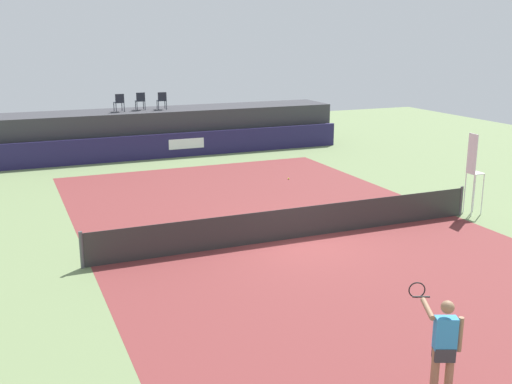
{
  "coord_description": "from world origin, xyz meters",
  "views": [
    {
      "loc": [
        -7.83,
        -15.56,
        5.93
      ],
      "look_at": [
        -0.44,
        2.0,
        1.0
      ],
      "focal_mm": 42.91,
      "sensor_mm": 36.0,
      "label": 1
    }
  ],
  "objects_px": {
    "tennis_ball": "(289,179)",
    "tennis_player": "(443,345)",
    "spectator_chair_left": "(140,100)",
    "net_post_near": "(81,250)",
    "umpire_chair": "(473,168)",
    "spectator_chair_far_left": "(119,102)",
    "spectator_chair_center": "(162,100)",
    "net_post_far": "(461,201)"
  },
  "relations": [
    {
      "from": "spectator_chair_far_left",
      "to": "tennis_ball",
      "type": "relative_size",
      "value": 13.06
    },
    {
      "from": "tennis_ball",
      "to": "umpire_chair",
      "type": "bearing_deg",
      "value": -63.58
    },
    {
      "from": "net_post_far",
      "to": "tennis_player",
      "type": "relative_size",
      "value": 0.56
    },
    {
      "from": "spectator_chair_center",
      "to": "net_post_near",
      "type": "relative_size",
      "value": 0.89
    },
    {
      "from": "umpire_chair",
      "to": "tennis_ball",
      "type": "bearing_deg",
      "value": 116.42
    },
    {
      "from": "spectator_chair_far_left",
      "to": "net_post_far",
      "type": "bearing_deg",
      "value": -60.43
    },
    {
      "from": "spectator_chair_left",
      "to": "net_post_near",
      "type": "xyz_separation_m",
      "value": [
        -5.02,
        -15.31,
        -2.19
      ]
    },
    {
      "from": "spectator_chair_far_left",
      "to": "tennis_player",
      "type": "height_order",
      "value": "spectator_chair_far_left"
    },
    {
      "from": "spectator_chair_left",
      "to": "tennis_ball",
      "type": "distance_m",
      "value": 9.77
    },
    {
      "from": "net_post_near",
      "to": "tennis_ball",
      "type": "relative_size",
      "value": 14.71
    },
    {
      "from": "spectator_chair_left",
      "to": "tennis_player",
      "type": "xyz_separation_m",
      "value": [
        -0.27,
        -23.68,
        -1.73
      ]
    },
    {
      "from": "net_post_near",
      "to": "net_post_far",
      "type": "height_order",
      "value": "same"
    },
    {
      "from": "umpire_chair",
      "to": "net_post_far",
      "type": "distance_m",
      "value": 1.16
    },
    {
      "from": "umpire_chair",
      "to": "tennis_ball",
      "type": "relative_size",
      "value": 40.59
    },
    {
      "from": "spectator_chair_left",
      "to": "spectator_chair_center",
      "type": "xyz_separation_m",
      "value": [
        1.05,
        -0.24,
        0.0
      ]
    },
    {
      "from": "spectator_chair_left",
      "to": "umpire_chair",
      "type": "height_order",
      "value": "spectator_chair_left"
    },
    {
      "from": "spectator_chair_far_left",
      "to": "tennis_player",
      "type": "xyz_separation_m",
      "value": [
        0.86,
        -23.35,
        -1.73
      ]
    },
    {
      "from": "net_post_near",
      "to": "net_post_far",
      "type": "xyz_separation_m",
      "value": [
        12.4,
        0.0,
        0.0
      ]
    },
    {
      "from": "spectator_chair_left",
      "to": "tennis_ball",
      "type": "xyz_separation_m",
      "value": [
        4.32,
        -8.35,
        -2.66
      ]
    },
    {
      "from": "spectator_chair_far_left",
      "to": "spectator_chair_left",
      "type": "bearing_deg",
      "value": 16.18
    },
    {
      "from": "spectator_chair_left",
      "to": "tennis_player",
      "type": "distance_m",
      "value": 23.75
    },
    {
      "from": "spectator_chair_left",
      "to": "tennis_player",
      "type": "relative_size",
      "value": 0.5
    },
    {
      "from": "spectator_chair_left",
      "to": "tennis_ball",
      "type": "height_order",
      "value": "spectator_chair_left"
    },
    {
      "from": "umpire_chair",
      "to": "tennis_player",
      "type": "relative_size",
      "value": 1.56
    },
    {
      "from": "tennis_ball",
      "to": "net_post_far",
      "type": "bearing_deg",
      "value": -66.31
    },
    {
      "from": "spectator_chair_far_left",
      "to": "tennis_player",
      "type": "bearing_deg",
      "value": -87.9
    },
    {
      "from": "tennis_player",
      "to": "net_post_near",
      "type": "bearing_deg",
      "value": 119.59
    },
    {
      "from": "net_post_near",
      "to": "net_post_far",
      "type": "bearing_deg",
      "value": 0.0
    },
    {
      "from": "spectator_chair_center",
      "to": "tennis_ball",
      "type": "height_order",
      "value": "spectator_chair_center"
    },
    {
      "from": "umpire_chair",
      "to": "spectator_chair_center",
      "type": "bearing_deg",
      "value": 114.09
    },
    {
      "from": "tennis_ball",
      "to": "tennis_player",
      "type": "bearing_deg",
      "value": -106.68
    },
    {
      "from": "umpire_chair",
      "to": "net_post_far",
      "type": "height_order",
      "value": "umpire_chair"
    },
    {
      "from": "net_post_far",
      "to": "tennis_ball",
      "type": "height_order",
      "value": "net_post_far"
    },
    {
      "from": "tennis_player",
      "to": "spectator_chair_left",
      "type": "bearing_deg",
      "value": 89.35
    },
    {
      "from": "spectator_chair_far_left",
      "to": "net_post_near",
      "type": "distance_m",
      "value": 15.64
    },
    {
      "from": "spectator_chair_left",
      "to": "net_post_near",
      "type": "height_order",
      "value": "spectator_chair_left"
    },
    {
      "from": "spectator_chair_center",
      "to": "net_post_far",
      "type": "distance_m",
      "value": 16.49
    },
    {
      "from": "spectator_chair_left",
      "to": "net_post_near",
      "type": "bearing_deg",
      "value": -108.15
    },
    {
      "from": "spectator_chair_left",
      "to": "tennis_player",
      "type": "height_order",
      "value": "spectator_chair_left"
    },
    {
      "from": "spectator_chair_far_left",
      "to": "tennis_player",
      "type": "relative_size",
      "value": 0.5
    },
    {
      "from": "tennis_ball",
      "to": "net_post_near",
      "type": "bearing_deg",
      "value": -143.3
    },
    {
      "from": "spectator_chair_far_left",
      "to": "net_post_far",
      "type": "distance_m",
      "value": 17.37
    }
  ]
}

